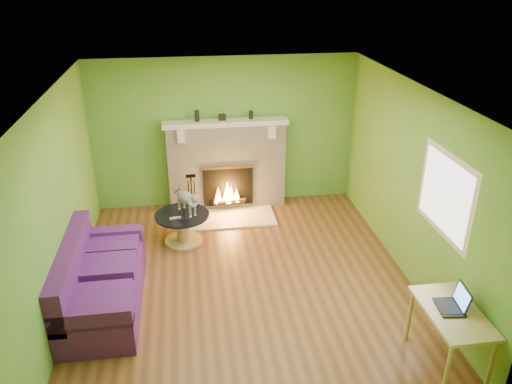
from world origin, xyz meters
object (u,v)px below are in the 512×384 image
at_px(desk, 452,318).
at_px(cat, 186,201).
at_px(sofa, 99,282).
at_px(coffee_table, 183,226).

bearing_deg(desk, cat, 130.76).
bearing_deg(cat, desk, -79.49).
bearing_deg(sofa, desk, -22.76).
distance_m(sofa, cat, 1.91).
xyz_separation_m(coffee_table, cat, (0.08, 0.05, 0.40)).
xyz_separation_m(sofa, coffee_table, (1.06, 1.45, -0.07)).
height_order(sofa, desk, sofa).
distance_m(sofa, desk, 4.14).
xyz_separation_m(sofa, cat, (1.14, 1.50, 0.33)).
bearing_deg(cat, coffee_table, -178.24).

